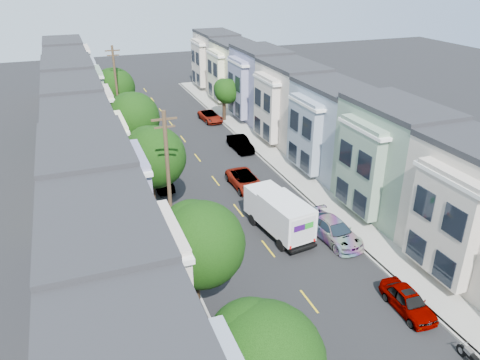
% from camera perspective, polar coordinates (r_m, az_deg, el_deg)
% --- Properties ---
extents(ground, '(160.00, 160.00, 0.00)m').
position_cam_1_polar(ground, '(33.22, 3.46, -8.38)').
color(ground, black).
rests_on(ground, ground).
extents(road_slab, '(12.00, 70.00, 0.02)m').
position_cam_1_polar(road_slab, '(45.65, -4.16, 1.39)').
color(road_slab, black).
rests_on(road_slab, ground).
extents(curb_left, '(0.30, 70.00, 0.15)m').
position_cam_1_polar(curb_left, '(44.47, -11.64, 0.34)').
color(curb_left, gray).
rests_on(curb_left, ground).
extents(curb_right, '(0.30, 70.00, 0.15)m').
position_cam_1_polar(curb_right, '(47.53, 2.83, 2.49)').
color(curb_right, gray).
rests_on(curb_right, ground).
extents(sidewalk_left, '(2.60, 70.00, 0.15)m').
position_cam_1_polar(sidewalk_left, '(44.33, -13.29, 0.09)').
color(sidewalk_left, gray).
rests_on(sidewalk_left, ground).
extents(sidewalk_right, '(2.60, 70.00, 0.15)m').
position_cam_1_polar(sidewalk_right, '(48.03, 4.26, 2.70)').
color(sidewalk_right, gray).
rests_on(sidewalk_right, ground).
extents(centerline, '(0.12, 70.00, 0.01)m').
position_cam_1_polar(centerline, '(45.66, -4.16, 1.38)').
color(centerline, gold).
rests_on(centerline, ground).
extents(townhouse_row_left, '(5.00, 70.00, 8.50)m').
position_cam_1_polar(townhouse_row_left, '(44.15, -18.14, -0.74)').
color(townhouse_row_left, '#8794A3').
rests_on(townhouse_row_left, ground).
extents(townhouse_row_right, '(5.00, 70.00, 8.50)m').
position_cam_1_polar(townhouse_row_right, '(49.68, 8.25, 3.19)').
color(townhouse_row_right, '#8794A3').
rests_on(townhouse_row_right, ground).
extents(tree_b, '(4.70, 4.70, 7.19)m').
position_cam_1_polar(tree_b, '(24.80, -4.98, -7.92)').
color(tree_b, black).
rests_on(tree_b, ground).
extents(tree_c, '(4.70, 4.70, 7.48)m').
position_cam_1_polar(tree_c, '(35.31, -10.51, 2.71)').
color(tree_c, black).
rests_on(tree_c, ground).
extents(tree_d, '(4.70, 4.70, 7.73)m').
position_cam_1_polar(tree_d, '(44.09, -12.93, 7.37)').
color(tree_d, black).
rests_on(tree_d, ground).
extents(tree_e, '(4.70, 4.70, 7.22)m').
position_cam_1_polar(tree_e, '(57.82, -15.09, 10.77)').
color(tree_e, black).
rests_on(tree_e, ground).
extents(tree_far_r, '(3.10, 3.10, 5.32)m').
position_cam_1_polar(tree_far_r, '(58.86, -1.70, 10.72)').
color(tree_far_r, black).
rests_on(tree_far_r, ground).
extents(utility_pole_near, '(1.60, 0.26, 10.00)m').
position_cam_1_polar(utility_pole_near, '(30.66, -8.67, -0.61)').
color(utility_pole_near, '#42301E').
rests_on(utility_pole_near, ground).
extents(utility_pole_far, '(1.60, 0.26, 10.00)m').
position_cam_1_polar(utility_pole_far, '(55.04, -14.77, 10.44)').
color(utility_pole_far, '#42301E').
rests_on(utility_pole_far, ground).
extents(fedex_truck, '(2.41, 6.26, 3.00)m').
position_cam_1_polar(fedex_truck, '(34.25, 4.77, -4.04)').
color(fedex_truck, silver).
rests_on(fedex_truck, ground).
extents(lead_sedan, '(2.38, 5.02, 1.38)m').
position_cam_1_polar(lead_sedan, '(41.42, 0.66, -0.08)').
color(lead_sedan, black).
rests_on(lead_sedan, ground).
extents(parked_left_b, '(2.06, 4.65, 1.47)m').
position_cam_1_polar(parked_left_b, '(24.75, 1.49, -20.11)').
color(parked_left_b, '#0C133B').
rests_on(parked_left_b, ground).
extents(parked_left_c, '(2.58, 4.94, 1.33)m').
position_cam_1_polar(parked_left_c, '(31.61, -4.90, -8.92)').
color(parked_left_c, '#A0A3AD').
rests_on(parked_left_c, ground).
extents(parked_left_d, '(1.61, 3.97, 1.30)m').
position_cam_1_polar(parked_left_d, '(41.97, -9.53, -0.16)').
color(parked_left_d, black).
rests_on(parked_left_d, ground).
extents(parked_right_a, '(1.75, 4.20, 1.34)m').
position_cam_1_polar(parked_right_a, '(29.25, 19.81, -13.72)').
color(parked_right_a, '#313435').
rests_on(parked_right_a, ground).
extents(parked_right_b, '(2.54, 5.20, 1.51)m').
position_cam_1_polar(parked_right_b, '(34.44, 11.40, -6.09)').
color(parked_right_b, silver).
rests_on(parked_right_b, ground).
extents(parked_right_c, '(1.69, 4.42, 1.46)m').
position_cam_1_polar(parked_right_c, '(49.89, 0.05, 4.45)').
color(parked_right_c, black).
rests_on(parked_right_c, ground).
extents(parked_right_d, '(2.39, 4.65, 1.25)m').
position_cam_1_polar(parked_right_d, '(59.50, -3.63, 7.74)').
color(parked_right_d, black).
rests_on(parked_right_d, ground).
extents(motorcycle, '(0.28, 2.06, 0.82)m').
position_cam_1_polar(motorcycle, '(27.34, 26.33, -18.92)').
color(motorcycle, black).
rests_on(motorcycle, ground).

